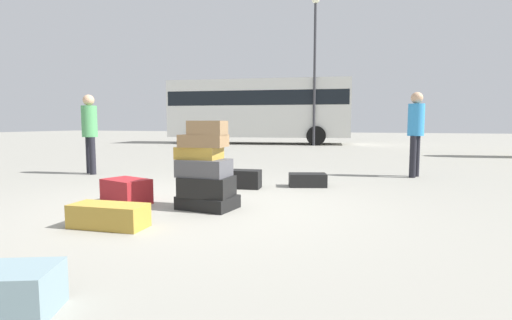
# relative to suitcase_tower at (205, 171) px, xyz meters

# --- Properties ---
(ground_plane) EXTENTS (80.00, 80.00, 0.00)m
(ground_plane) POSITION_rel_suitcase_tower_xyz_m (-0.11, 0.11, -0.46)
(ground_plane) COLOR gray
(suitcase_tower) EXTENTS (0.73, 0.55, 1.06)m
(suitcase_tower) POSITION_rel_suitcase_tower_xyz_m (0.00, 0.00, 0.00)
(suitcase_tower) COLOR black
(suitcase_tower) RESTS_ON ground
(suitcase_black_upright_blue) EXTENTS (0.73, 0.37, 0.29)m
(suitcase_black_upright_blue) POSITION_rel_suitcase_tower_xyz_m (-0.17, 1.53, -0.31)
(suitcase_black_upright_blue) COLOR black
(suitcase_black_upright_blue) RESTS_ON ground
(suitcase_tan_foreground_far) EXTENTS (0.78, 0.38, 0.23)m
(suitcase_tan_foreground_far) POSITION_rel_suitcase_tower_xyz_m (-0.53, -1.09, -0.34)
(suitcase_tan_foreground_far) COLOR #B28C33
(suitcase_tan_foreground_far) RESTS_ON ground
(suitcase_black_behind_tower) EXTENTS (0.67, 0.49, 0.21)m
(suitcase_black_behind_tower) POSITION_rel_suitcase_tower_xyz_m (0.86, 2.01, -0.35)
(suitcase_black_behind_tower) COLOR black
(suitcase_black_behind_tower) RESTS_ON ground
(suitcase_maroon_foreground_near) EXTENTS (0.67, 0.55, 0.32)m
(suitcase_maroon_foreground_near) POSITION_rel_suitcase_tower_xyz_m (-1.10, -0.06, -0.30)
(suitcase_maroon_foreground_near) COLOR maroon
(suitcase_maroon_foreground_near) RESTS_ON ground
(person_bearded_onlooker) EXTENTS (0.30, 0.33, 1.62)m
(person_bearded_onlooker) POSITION_rel_suitcase_tower_xyz_m (2.58, 3.78, 0.51)
(person_bearded_onlooker) COLOR black
(person_bearded_onlooker) RESTS_ON ground
(person_tourist_with_camera) EXTENTS (0.31, 0.30, 1.60)m
(person_tourist_with_camera) POSITION_rel_suitcase_tower_xyz_m (-3.64, 2.16, 0.49)
(person_tourist_with_camera) COLOR black
(person_tourist_with_camera) RESTS_ON ground
(parked_bus) EXTENTS (9.22, 3.71, 3.15)m
(parked_bus) POSITION_rel_suitcase_tower_xyz_m (-4.12, 14.60, 1.38)
(parked_bus) COLOR silver
(parked_bus) RESTS_ON ground
(lamp_post) EXTENTS (0.36, 0.36, 6.74)m
(lamp_post) POSITION_rel_suitcase_tower_xyz_m (-1.15, 13.63, 3.88)
(lamp_post) COLOR #333338
(lamp_post) RESTS_ON ground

